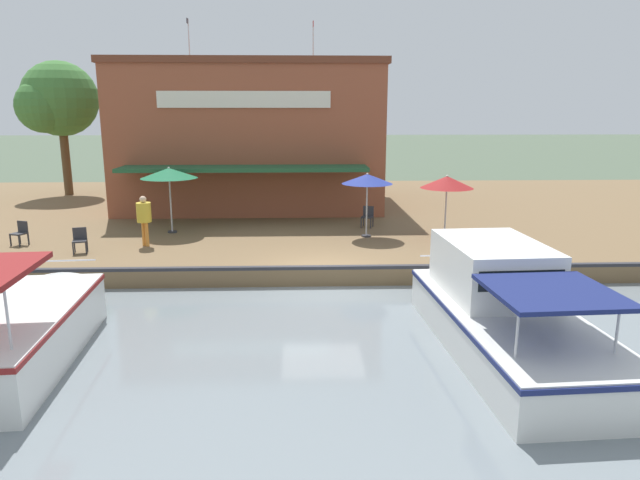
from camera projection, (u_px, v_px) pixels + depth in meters
The scene contains 14 objects.
ground_plane at pixel (323, 289), 17.29m from camera, with size 220.00×220.00×0.00m, color #4C5B47.
quay_deck at pixel (313, 215), 27.94m from camera, with size 22.00×56.00×0.60m, color brown.
quay_edge_fender at pixel (322, 268), 17.24m from camera, with size 0.20×50.40×0.10m, color #2D2D33.
waterfront_restaurant at pixel (254, 135), 29.17m from camera, with size 11.31×12.51×9.09m.
patio_umbrella_mid_patio_right at pixel (447, 182), 20.86m from camera, with size 1.94×1.94×2.39m.
patio_umbrella_mid_patio_left at pixel (169, 173), 21.90m from camera, with size 2.17×2.17×2.57m.
patio_umbrella_by_entrance at pixel (367, 179), 21.20m from camera, with size 1.91×1.91×2.42m.
cafe_chair_mid_patio at pixel (368, 216), 23.38m from camera, with size 0.57×0.57×0.85m.
cafe_chair_far_corner_seat at pixel (20, 232), 20.24m from camera, with size 0.57×0.57×0.85m.
cafe_chair_beside_entrance at pixel (80, 239), 19.12m from camera, with size 0.54×0.54×0.85m.
person_at_quay_edge at pixel (144, 215), 19.96m from camera, with size 0.50×0.50×1.78m.
motorboat_far_downstream at pixel (496, 305), 13.20m from camera, with size 8.20×3.03×2.24m.
motorboat_second_along at pixel (26, 324), 12.45m from camera, with size 6.57×2.66×2.44m.
tree_upstream_bank at pixel (56, 101), 31.15m from camera, with size 4.28×4.08×7.35m.
Camera 1 is at (16.51, -0.68, 5.30)m, focal length 32.00 mm.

